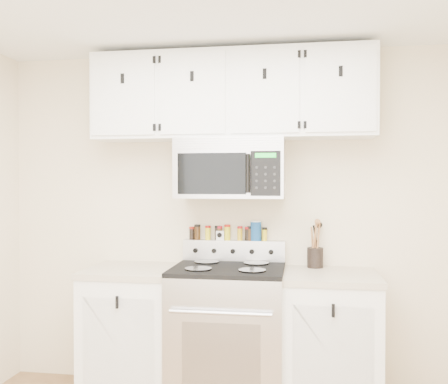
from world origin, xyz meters
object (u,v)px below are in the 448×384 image
microwave (231,168)px  utensil_crock (315,256)px  range (228,333)px  salt_canister (256,231)px

microwave → utensil_crock: 0.87m
range → salt_canister: bearing=59.8°
salt_canister → utensil_crock: bearing=-6.6°
range → microwave: microwave is taller
range → microwave: bearing=89.8°
microwave → utensil_crock: bearing=10.1°
microwave → utensil_crock: microwave is taller
range → salt_canister: (0.16, 0.28, 0.69)m
microwave → salt_canister: size_ratio=5.08×
microwave → salt_canister: microwave is taller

